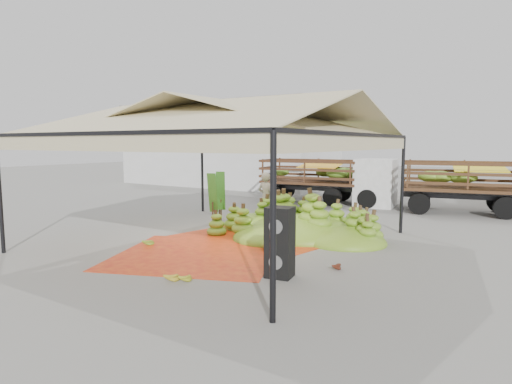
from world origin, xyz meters
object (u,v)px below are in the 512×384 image
Objects in this scene: banana_heap at (301,215)px; vendor at (266,198)px; truck_left at (333,176)px; truck_right at (495,181)px; speaker_stack at (280,242)px.

vendor reaches higher than banana_heap.
banana_heap is 2.21m from vendor.
truck_left is 0.96× the size of truck_right.
truck_left is at bearing 104.87° from banana_heap.
truck_left is (-3.37, 11.08, 0.55)m from speaker_stack.
truck_right reaches higher than vendor.
banana_heap is 0.89× the size of truck_right.
speaker_stack is at bearing -69.47° from banana_heap.
banana_heap is at bearing 153.61° from vendor.
speaker_stack is at bearing 127.46° from vendor.
banana_heap is 8.82m from truck_right.
truck_right is at bearing 65.37° from speaker_stack.
vendor is 0.29× the size of truck_left.
truck_left is at bearing 171.83° from truck_right.
banana_heap is 7.40m from truck_left.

